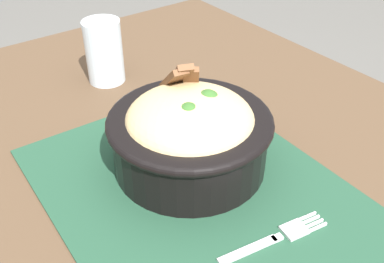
{
  "coord_description": "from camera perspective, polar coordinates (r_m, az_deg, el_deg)",
  "views": [
    {
      "loc": [
        0.33,
        -0.26,
        1.1
      ],
      "look_at": [
        -0.03,
        0.0,
        0.78
      ],
      "focal_mm": 42.1,
      "sensor_mm": 36.0,
      "label": 1
    }
  ],
  "objects": [
    {
      "name": "drinking_glass",
      "position": [
        0.76,
        -11.02,
        9.49
      ],
      "size": [
        0.06,
        0.06,
        0.1
      ],
      "color": "silver",
      "rests_on": "table"
    },
    {
      "name": "bowl",
      "position": [
        0.55,
        -0.0,
        0.08
      ],
      "size": [
        0.21,
        0.21,
        0.13
      ],
      "color": "black",
      "rests_on": "placemat"
    },
    {
      "name": "table",
      "position": [
        0.62,
        1.2,
        -10.68
      ],
      "size": [
        1.06,
        0.78,
        0.73
      ],
      "color": "#4C3826",
      "rests_on": "ground_plane"
    },
    {
      "name": "placemat",
      "position": [
        0.54,
        0.58,
        -7.59
      ],
      "size": [
        0.42,
        0.33,
        0.0
      ],
      "primitive_type": "cube",
      "rotation": [
        0.0,
        0.0,
        -0.03
      ],
      "color": "#1E422D",
      "rests_on": "table"
    },
    {
      "name": "fork",
      "position": [
        0.5,
        10.82,
        -13.0
      ],
      "size": [
        0.04,
        0.13,
        0.0
      ],
      "color": "silver",
      "rests_on": "placemat"
    }
  ]
}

